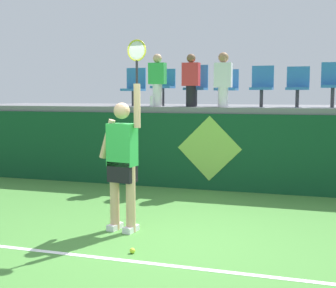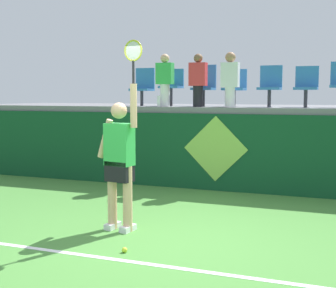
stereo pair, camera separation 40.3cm
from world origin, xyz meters
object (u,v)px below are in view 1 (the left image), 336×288
object	(u,v)px
stadium_chair_2	(197,84)
stadium_chair_6	(333,82)
stadium_chair_3	(227,86)
spectator_0	(223,79)
stadium_chair_1	(164,85)
tennis_player	(123,159)
spectator_1	(157,79)
spectator_2	(191,80)
tennis_ball	(132,251)
water_bottle	(152,101)
stadium_chair_4	(262,85)
stadium_chair_5	(298,85)
stadium_chair_0	(134,86)

from	to	relation	value
stadium_chair_2	stadium_chair_6	size ratio (longest dim) A/B	0.99
stadium_chair_3	spectator_0	xyz separation A→B (m)	(0.00, -0.42, 0.14)
spectator_0	stadium_chair_1	bearing A→B (deg)	163.03
stadium_chair_3	stadium_chair_6	world-z (taller)	stadium_chair_6
tennis_player	spectator_1	xyz separation A→B (m)	(-0.66, 3.41, 1.18)
tennis_player	stadium_chair_2	xyz separation A→B (m)	(0.06, 3.85, 1.09)
spectator_1	spectator_2	xyz separation A→B (m)	(0.72, -0.02, -0.01)
tennis_ball	water_bottle	xyz separation A→B (m)	(-1.19, 4.07, 1.70)
tennis_ball	stadium_chair_2	distance (m)	5.13
stadium_chair_3	stadium_chair_4	size ratio (longest dim) A/B	0.92
spectator_1	spectator_2	size ratio (longest dim) A/B	1.02
stadium_chair_5	spectator_1	distance (m)	2.81
stadium_chair_5	spectator_0	xyz separation A→B (m)	(-1.41, -0.42, 0.12)
stadium_chair_5	spectator_2	distance (m)	2.11
water_bottle	stadium_chair_5	distance (m)	2.92
water_bottle	stadium_chair_0	xyz separation A→B (m)	(-0.62, 0.61, 0.33)
stadium_chair_4	stadium_chair_6	distance (m)	1.35
tennis_player	spectator_0	bearing A→B (deg)	78.29
stadium_chair_6	stadium_chair_4	bearing A→B (deg)	-180.00
water_bottle	stadium_chair_2	world-z (taller)	stadium_chair_2
tennis_player	spectator_2	world-z (taller)	spectator_2
stadium_chair_5	spectator_2	world-z (taller)	spectator_2
stadium_chair_5	spectator_2	bearing A→B (deg)	-167.59
stadium_chair_0	water_bottle	bearing A→B (deg)	-44.84
stadium_chair_1	stadium_chair_3	size ratio (longest dim) A/B	1.04
stadium_chair_3	spectator_1	distance (m)	1.44
stadium_chair_0	stadium_chair_6	distance (m)	4.11
stadium_chair_0	spectator_1	size ratio (longest dim) A/B	0.77
stadium_chair_4	stadium_chair_0	bearing A→B (deg)	179.97
stadium_chair_0	stadium_chair_2	xyz separation A→B (m)	(1.40, 0.00, 0.02)
water_bottle	stadium_chair_0	size ratio (longest dim) A/B	0.27
stadium_chair_1	spectator_0	xyz separation A→B (m)	(1.37, -0.42, 0.10)
water_bottle	stadium_chair_2	xyz separation A→B (m)	(0.78, 0.61, 0.35)
tennis_ball	stadium_chair_6	distance (m)	5.61
tennis_player	stadium_chair_3	size ratio (longest dim) A/B	3.36
water_bottle	stadium_chair_1	size ratio (longest dim) A/B	0.28
tennis_ball	spectator_1	bearing A→B (deg)	104.88
tennis_player	stadium_chair_3	world-z (taller)	tennis_player
spectator_0	spectator_1	xyz separation A→B (m)	(-1.37, -0.01, -0.00)
tennis_player	spectator_1	distance (m)	3.67
stadium_chair_1	stadium_chair_0	bearing A→B (deg)	179.10
stadium_chair_2	spectator_2	bearing A→B (deg)	-90.00
spectator_2	water_bottle	bearing A→B (deg)	-168.78
stadium_chair_0	stadium_chair_3	distance (m)	2.05
tennis_ball	tennis_player	bearing A→B (deg)	119.32
tennis_player	stadium_chair_6	xyz separation A→B (m)	(2.77, 3.85, 1.11)
stadium_chair_4	stadium_chair_5	xyz separation A→B (m)	(0.69, -0.00, -0.01)
water_bottle	stadium_chair_3	world-z (taller)	stadium_chair_3
tennis_player	stadium_chair_0	size ratio (longest dim) A/B	3.11
stadium_chair_5	water_bottle	bearing A→B (deg)	-167.92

